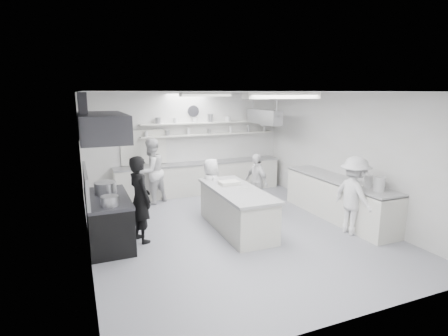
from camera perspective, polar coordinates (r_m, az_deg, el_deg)
name	(u,v)px	position (r m, az deg, el deg)	size (l,w,h in m)	color
floor	(234,231)	(8.07, 1.67, -9.94)	(6.00, 7.00, 0.02)	gray
ceiling	(235,91)	(7.49, 1.81, 12.04)	(6.00, 7.00, 0.02)	silver
wall_back	(187,143)	(10.88, -5.90, 3.95)	(6.00, 0.04, 3.00)	silver
wall_front	(351,215)	(4.78, 19.44, -6.97)	(6.00, 0.04, 3.00)	silver
wall_left	(84,176)	(6.98, -21.32, -1.25)	(0.04, 7.00, 3.00)	silver
wall_right	(347,155)	(9.27, 18.91, 1.99)	(0.04, 7.00, 3.00)	silver
stove	(109,221)	(7.67, -17.81, -8.04)	(0.80, 1.80, 0.90)	black
exhaust_hood	(102,127)	(7.27, -18.75, 6.22)	(0.85, 2.00, 0.50)	#333338
back_counter	(200,178)	(10.88, -3.81, -1.59)	(5.00, 0.60, 0.92)	beige
shelf_lower	(210,134)	(10.94, -2.20, 5.37)	(4.20, 0.26, 0.04)	beige
shelf_upper	(210,123)	(10.91, -2.22, 7.20)	(4.20, 0.26, 0.04)	beige
pass_through_window	(144,147)	(10.57, -12.63, 3.22)	(1.30, 0.04, 1.00)	black
wall_clock	(193,111)	(10.81, -4.92, 8.98)	(0.32, 0.32, 0.05)	white
right_counter	(338,199)	(9.12, 17.64, -4.73)	(0.74, 3.30, 0.94)	beige
pot_rack	(264,117)	(10.56, 6.34, 8.07)	(0.30, 1.60, 0.40)	#A2A3A6
light_fixture_front	(282,96)	(5.90, 9.19, 11.27)	(1.30, 0.25, 0.10)	beige
light_fixture_rear	(206,94)	(9.16, -2.94, 11.56)	(1.30, 0.25, 0.10)	beige
prep_island	(237,210)	(8.01, 2.00, -6.70)	(0.88, 2.37, 0.87)	beige
stove_pot	(106,189)	(7.74, -18.26, -3.19)	(0.44, 0.44, 0.29)	#A2A3A6
cook_stove	(140,199)	(7.44, -13.16, -4.85)	(0.65, 0.42, 1.77)	black
cook_back	(151,171)	(9.97, -11.44, -0.51)	(0.87, 0.67, 1.78)	silver
cook_island_left	(211,187)	(8.85, -2.04, -3.05)	(0.69, 0.45, 1.42)	silver
cook_island_right	(256,182)	(9.22, 5.15, -2.28)	(0.87, 0.36, 1.48)	silver
cook_right	(354,196)	(8.13, 19.92, -4.16)	(1.09, 0.63, 1.68)	silver
bowl_island_a	(234,185)	(8.29, 1.63, -2.70)	(0.24, 0.24, 0.06)	#A2A3A6
bowl_island_b	(242,189)	(7.98, 2.94, -3.29)	(0.18, 0.18, 0.06)	beige
bowl_right	(357,186)	(8.42, 20.34, -2.76)	(0.24, 0.24, 0.06)	beige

